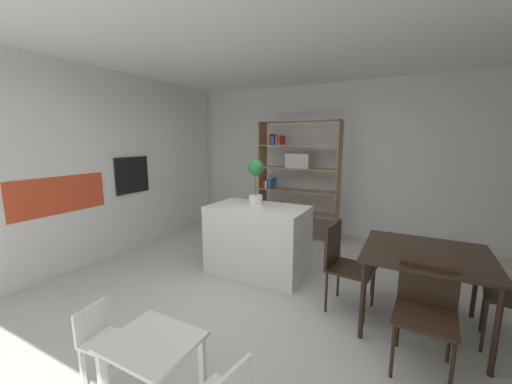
{
  "coord_description": "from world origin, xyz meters",
  "views": [
    {
      "loc": [
        1.47,
        -2.68,
        1.77
      ],
      "look_at": [
        -0.1,
        0.29,
        1.19
      ],
      "focal_mm": 20.82,
      "sensor_mm": 36.0,
      "label": 1
    }
  ],
  "objects": [
    {
      "name": "child_table",
      "position": [
        0.08,
        -1.48,
        0.42
      ],
      "size": [
        0.56,
        0.48,
        0.51
      ],
      "color": "silver",
      "rests_on": "ground_plane"
    },
    {
      "name": "child_chair_left",
      "position": [
        -0.46,
        -1.48,
        0.33
      ],
      "size": [
        0.3,
        0.3,
        0.58
      ],
      "rotation": [
        0.0,
        0.0,
        1.67
      ],
      "color": "white",
      "rests_on": "ground_plane"
    },
    {
      "name": "built_in_oven",
      "position": [
        -2.54,
        0.61,
        1.22
      ],
      "size": [
        0.06,
        0.61,
        0.58
      ],
      "color": "black",
      "rests_on": "ground_plane"
    },
    {
      "name": "ground_plane",
      "position": [
        0.0,
        0.0,
        0.0
      ],
      "size": [
        8.89,
        8.89,
        0.0
      ],
      "primitive_type": "plane",
      "color": "beige"
    },
    {
      "name": "kitchen_island",
      "position": [
        -0.29,
        0.71,
        0.46
      ],
      "size": [
        1.28,
        0.74,
        0.91
      ],
      "primitive_type": "cube",
      "color": "silver",
      "rests_on": "ground_plane"
    },
    {
      "name": "dining_chair_near",
      "position": [
        1.65,
        -0.16,
        0.53
      ],
      "size": [
        0.46,
        0.48,
        0.9
      ],
      "rotation": [
        0.0,
        0.0,
        -0.06
      ],
      "color": "black",
      "rests_on": "ground_plane"
    },
    {
      "name": "potted_plant_on_island",
      "position": [
        -0.4,
        0.84,
        1.29
      ],
      "size": [
        0.22,
        0.22,
        0.6
      ],
      "color": "white",
      "rests_on": "kitchen_island"
    },
    {
      "name": "back_partition",
      "position": [
        0.0,
        2.91,
        1.4
      ],
      "size": [
        6.47,
        0.06,
        2.8
      ],
      "primitive_type": "cube",
      "color": "silver",
      "rests_on": "ground_plane"
    },
    {
      "name": "open_bookshelf",
      "position": [
        -0.45,
        2.48,
        1.11
      ],
      "size": [
        1.49,
        0.34,
        2.12
      ],
      "color": "#997551",
      "rests_on": "ground_plane"
    },
    {
      "name": "ceiling_slab",
      "position": [
        0.0,
        0.0,
        2.83
      ],
      "size": [
        6.47,
        5.87,
        0.06
      ],
      "color": "white",
      "rests_on": "ground_plane"
    },
    {
      "name": "tall_cabinet_run_left",
      "position": [
        -2.87,
        0.0,
        1.4
      ],
      "size": [
        0.61,
        5.29,
        2.8
      ],
      "primitive_type": "cube",
      "color": "silver",
      "rests_on": "ground_plane"
    },
    {
      "name": "dining_chair_island_side",
      "position": [
        0.89,
        0.36,
        0.54
      ],
      "size": [
        0.48,
        0.48,
        0.91
      ],
      "rotation": [
        0.0,
        0.0,
        1.47
      ],
      "color": "black",
      "rests_on": "ground_plane"
    },
    {
      "name": "dining_table",
      "position": [
        1.64,
        0.35,
        0.69
      ],
      "size": [
        1.07,
        0.98,
        0.76
      ],
      "color": "black",
      "rests_on": "ground_plane"
    },
    {
      "name": "cabinet_niche_splashback",
      "position": [
        -2.56,
        -0.52,
        1.07
      ],
      "size": [
        0.01,
        1.21,
        0.48
      ],
      "color": "#CC4223",
      "rests_on": "ground_plane"
    }
  ]
}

